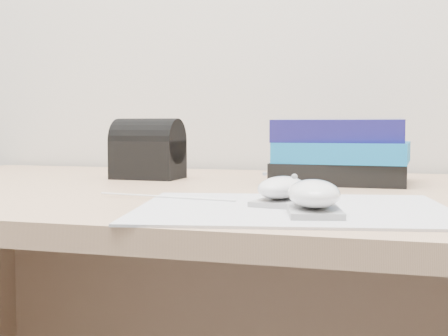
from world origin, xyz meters
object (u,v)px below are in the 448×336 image
(mouse_front, at_px, (314,197))
(pouch, at_px, (148,150))
(desk, at_px, (294,323))
(mouse_rear, at_px, (282,190))
(book_stack, at_px, (341,152))

(mouse_front, distance_m, pouch, 0.55)
(desk, height_order, mouse_rear, mouse_rear)
(pouch, bearing_deg, mouse_rear, -45.28)
(mouse_rear, xyz_separation_m, book_stack, (0.04, 0.35, 0.03))
(mouse_rear, relative_size, mouse_front, 0.89)
(mouse_rear, height_order, mouse_front, mouse_front)
(book_stack, distance_m, pouch, 0.36)
(desk, relative_size, pouch, 12.51)
(mouse_front, height_order, book_stack, book_stack)
(book_stack, bearing_deg, pouch, -176.47)
(desk, height_order, pouch, pouch)
(mouse_front, distance_m, book_stack, 0.42)
(desk, relative_size, mouse_rear, 15.42)
(mouse_front, bearing_deg, desk, 103.21)
(mouse_front, bearing_deg, mouse_rear, 124.31)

